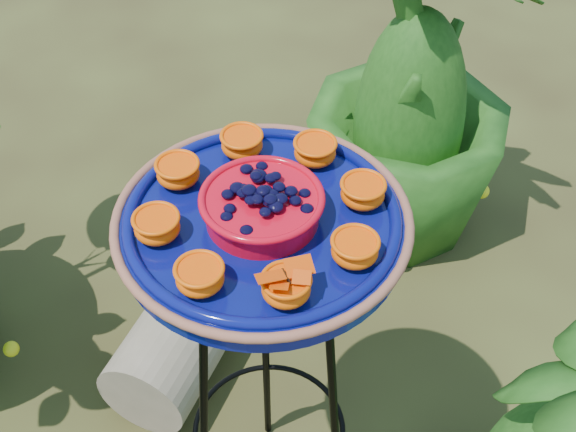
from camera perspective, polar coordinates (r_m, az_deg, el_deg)
The scene contains 4 objects.
tripod_stand at distance 1.42m, azimuth -1.50°, elevation -10.54°, with size 0.39×0.39×0.81m.
feeder_dish at distance 1.14m, azimuth -1.84°, elevation -0.26°, with size 0.54×0.54×0.10m.
driftwood_log at distance 2.02m, azimuth -5.94°, elevation -5.87°, with size 0.22×0.22×0.65m, color gray.
shrub_back_right at distance 2.06m, azimuth 8.93°, elevation 9.29°, with size 0.54×0.54×0.96m, color #1B4813.
Camera 1 is at (-0.24, -0.85, 1.66)m, focal length 50.00 mm.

